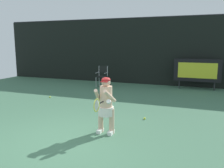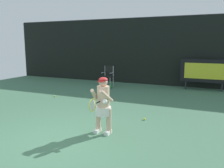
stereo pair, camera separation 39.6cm
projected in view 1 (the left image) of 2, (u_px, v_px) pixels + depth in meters
ground at (57, 146)px, 5.29m from camera, size 18.00×22.00×0.03m
backdrop_screen at (146, 51)px, 12.99m from camera, size 18.00×0.12×3.66m
scoreboard at (197, 70)px, 11.56m from camera, size 2.20×0.21×1.50m
umpire_chair at (102, 75)px, 12.38m from camera, size 0.52×0.44×1.08m
water_bottle at (106, 86)px, 11.94m from camera, size 0.07×0.07×0.27m
tennis_player at (106, 104)px, 5.90m from camera, size 0.53×0.60×1.43m
tennis_racket at (97, 105)px, 5.45m from camera, size 0.03×0.60×0.31m
tennis_ball_loose at (50, 97)px, 9.91m from camera, size 0.07×0.07×0.07m
tennis_ball_spare at (145, 118)px, 7.08m from camera, size 0.07×0.07×0.07m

